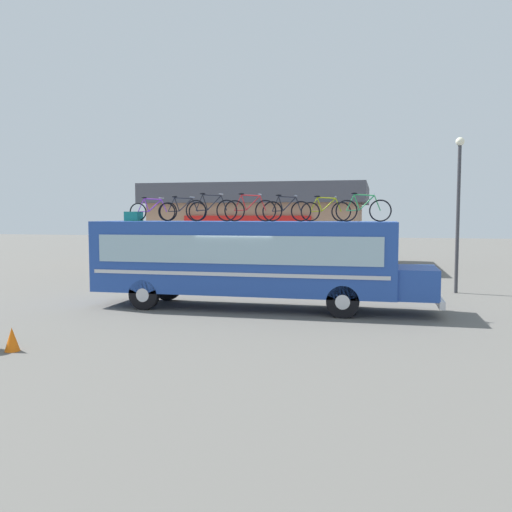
{
  "coord_description": "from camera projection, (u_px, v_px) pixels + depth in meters",
  "views": [
    {
      "loc": [
        4.46,
        -17.57,
        3.15
      ],
      "look_at": [
        0.47,
        0.0,
        1.78
      ],
      "focal_mm": 37.83,
      "sensor_mm": 36.0,
      "label": 1
    }
  ],
  "objects": [
    {
      "name": "ground_plane",
      "position": [
        243.0,
        308.0,
        18.3
      ],
      "size": [
        120.0,
        120.0,
        0.0
      ],
      "primitive_type": "plane",
      "color": "#605E59"
    },
    {
      "name": "bus",
      "position": [
        250.0,
        258.0,
        18.12
      ],
      "size": [
        11.46,
        2.4,
        2.94
      ],
      "color": "#23479E",
      "rests_on": "ground"
    },
    {
      "name": "luggage_bag_1",
      "position": [
        134.0,
        216.0,
        19.26
      ],
      "size": [
        0.51,
        0.51,
        0.33
      ],
      "primitive_type": "cube",
      "color": "#1E7F66",
      "rests_on": "bus"
    },
    {
      "name": "rooftop_bicycle_1",
      "position": [
        152.0,
        211.0,
        19.13
      ],
      "size": [
        1.75,
        0.44,
        0.86
      ],
      "color": "black",
      "rests_on": "bus"
    },
    {
      "name": "rooftop_bicycle_2",
      "position": [
        183.0,
        210.0,
        18.88
      ],
      "size": [
        1.76,
        0.44,
        0.89
      ],
      "color": "black",
      "rests_on": "bus"
    },
    {
      "name": "rooftop_bicycle_3",
      "position": [
        211.0,
        209.0,
        17.98
      ],
      "size": [
        1.8,
        0.44,
        0.96
      ],
      "color": "black",
      "rests_on": "bus"
    },
    {
      "name": "rooftop_bicycle_4",
      "position": [
        250.0,
        210.0,
        17.78
      ],
      "size": [
        1.77,
        0.44,
        0.94
      ],
      "color": "black",
      "rests_on": "bus"
    },
    {
      "name": "rooftop_bicycle_5",
      "position": [
        286.0,
        210.0,
        17.63
      ],
      "size": [
        1.63,
        0.44,
        0.89
      ],
      "color": "black",
      "rests_on": "bus"
    },
    {
      "name": "rooftop_bicycle_6",
      "position": [
        325.0,
        211.0,
        17.78
      ],
      "size": [
        1.66,
        0.44,
        0.86
      ],
      "color": "black",
      "rests_on": "bus"
    },
    {
      "name": "rooftop_bicycle_7",
      "position": [
        363.0,
        210.0,
        17.04
      ],
      "size": [
        1.75,
        0.44,
        0.93
      ],
      "color": "black",
      "rests_on": "bus"
    },
    {
      "name": "roadside_building",
      "position": [
        264.0,
        224.0,
        34.8
      ],
      "size": [
        13.17,
        9.92,
        5.0
      ],
      "color": "tan",
      "rests_on": "ground"
    },
    {
      "name": "traffic_cone",
      "position": [
        12.0,
        339.0,
        12.47
      ],
      "size": [
        0.35,
        0.35,
        0.56
      ],
      "primitive_type": "cone",
      "color": "orange",
      "rests_on": "ground"
    },
    {
      "name": "street_lamp",
      "position": [
        458.0,
        200.0,
        21.56
      ],
      "size": [
        0.34,
        0.34,
        6.23
      ],
      "color": "#38383D",
      "rests_on": "ground"
    }
  ]
}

